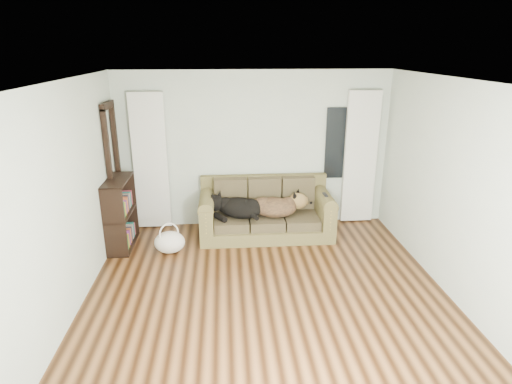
{
  "coord_description": "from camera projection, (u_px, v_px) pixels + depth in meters",
  "views": [
    {
      "loc": [
        -0.49,
        -4.45,
        2.94
      ],
      "look_at": [
        -0.03,
        1.6,
        0.87
      ],
      "focal_mm": 30.0,
      "sensor_mm": 36.0,
      "label": 1
    }
  ],
  "objects": [
    {
      "name": "wall_back",
      "position": [
        254.0,
        150.0,
        7.13
      ],
      "size": [
        4.5,
        0.04,
        2.6
      ],
      "primitive_type": "cube",
      "color": "beige",
      "rests_on": "ground"
    },
    {
      "name": "tv_remote",
      "position": [
        325.0,
        195.0,
        6.72
      ],
      "size": [
        0.05,
        0.16,
        0.02
      ],
      "primitive_type": "cube",
      "rotation": [
        0.0,
        0.0,
        0.05
      ],
      "color": "black",
      "rests_on": "sofa"
    },
    {
      "name": "sofa",
      "position": [
        266.0,
        209.0,
        6.92
      ],
      "size": [
        2.11,
        0.91,
        0.87
      ],
      "primitive_type": "cube",
      "color": "#4E4928",
      "rests_on": "floor"
    },
    {
      "name": "ceiling",
      "position": [
        271.0,
        82.0,
        4.35
      ],
      "size": [
        5.0,
        5.0,
        0.0
      ],
      "primitive_type": "plane",
      "color": "white",
      "rests_on": "ground"
    },
    {
      "name": "dog_black_lab",
      "position": [
        237.0,
        209.0,
        6.83
      ],
      "size": [
        0.89,
        0.81,
        0.31
      ],
      "primitive_type": "ellipsoid",
      "rotation": [
        0.0,
        0.0,
        -0.52
      ],
      "color": "black",
      "rests_on": "sofa"
    },
    {
      "name": "window_pane",
      "position": [
        340.0,
        143.0,
        7.17
      ],
      "size": [
        0.5,
        0.03,
        1.2
      ],
      "primitive_type": "cube",
      "color": "black",
      "rests_on": "wall_back"
    },
    {
      "name": "dog_shepherd",
      "position": [
        277.0,
        207.0,
        6.87
      ],
      "size": [
        0.85,
        0.68,
        0.33
      ],
      "primitive_type": "ellipsoid",
      "rotation": [
        0.0,
        0.0,
        2.91
      ],
      "color": "black",
      "rests_on": "sofa"
    },
    {
      "name": "wall_left",
      "position": [
        62.0,
        207.0,
        4.61
      ],
      "size": [
        0.04,
        5.0,
        2.6
      ],
      "primitive_type": "cube",
      "color": "beige",
      "rests_on": "ground"
    },
    {
      "name": "bookshelf",
      "position": [
        121.0,
        216.0,
        6.51
      ],
      "size": [
        0.35,
        0.87,
        1.08
      ],
      "primitive_type": "cube",
      "rotation": [
        0.0,
        0.0,
        0.03
      ],
      "color": "black",
      "rests_on": "floor"
    },
    {
      "name": "door_casing",
      "position": [
        115.0,
        175.0,
        6.63
      ],
      "size": [
        0.07,
        0.6,
        2.1
      ],
      "primitive_type": "cube",
      "color": "black",
      "rests_on": "ground"
    },
    {
      "name": "curtain_left",
      "position": [
        151.0,
        162.0,
        6.98
      ],
      "size": [
        0.55,
        0.08,
        2.25
      ],
      "primitive_type": "cube",
      "color": "silver",
      "rests_on": "ground"
    },
    {
      "name": "tote_bag",
      "position": [
        170.0,
        243.0,
        6.39
      ],
      "size": [
        0.52,
        0.45,
        0.33
      ],
      "primitive_type": "ellipsoid",
      "rotation": [
        0.0,
        0.0,
        0.22
      ],
      "color": "silver",
      "rests_on": "floor"
    },
    {
      "name": "curtain_right",
      "position": [
        360.0,
        158.0,
        7.23
      ],
      "size": [
        0.55,
        0.08,
        2.25
      ],
      "primitive_type": "cube",
      "color": "silver",
      "rests_on": "ground"
    },
    {
      "name": "floor",
      "position": [
        269.0,
        302.0,
        5.19
      ],
      "size": [
        5.0,
        5.0,
        0.0
      ],
      "primitive_type": "plane",
      "color": "black",
      "rests_on": "ground"
    },
    {
      "name": "wall_right",
      "position": [
        463.0,
        196.0,
        4.93
      ],
      "size": [
        0.04,
        5.0,
        2.6
      ],
      "primitive_type": "cube",
      "color": "beige",
      "rests_on": "ground"
    }
  ]
}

